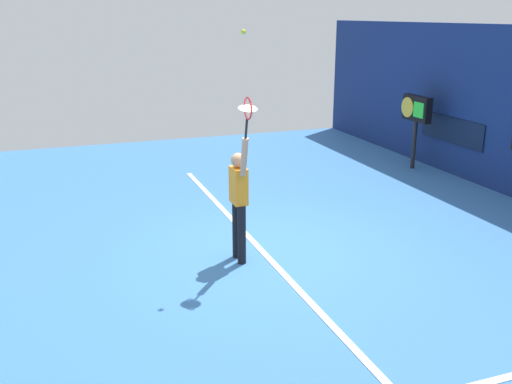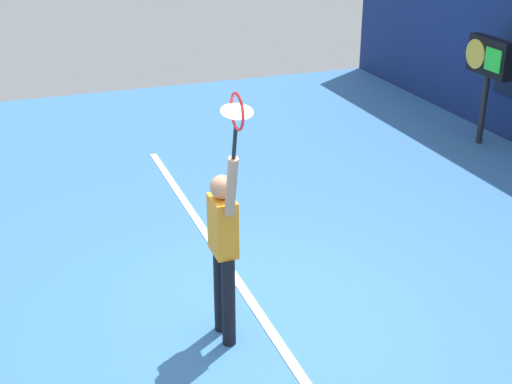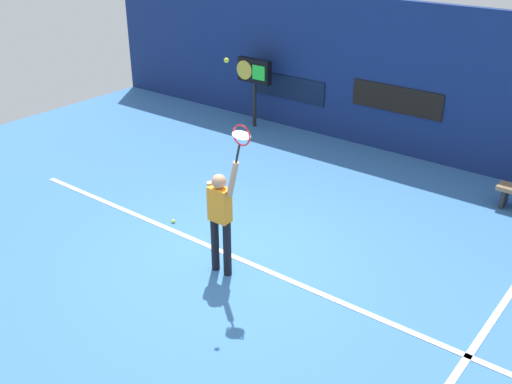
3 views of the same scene
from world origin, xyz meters
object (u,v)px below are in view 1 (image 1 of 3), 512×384
at_px(tennis_racket, 248,111).
at_px(spare_ball, 244,217).
at_px(tennis_player, 239,197).
at_px(tennis_ball, 243,32).
at_px(scoreboard_clock, 416,112).

relative_size(tennis_racket, spare_ball, 9.21).
bearing_deg(spare_ball, tennis_player, -20.75).
xyz_separation_m(tennis_player, tennis_ball, (0.16, 0.03, 2.39)).
bearing_deg(tennis_player, tennis_ball, 10.50).
bearing_deg(scoreboard_clock, tennis_racket, -53.42).
relative_size(scoreboard_clock, spare_ball, 25.99).
bearing_deg(tennis_player, scoreboard_clock, 123.74).
height_order(scoreboard_clock, spare_ball, scoreboard_clock).
relative_size(tennis_racket, tennis_ball, 9.21).
xyz_separation_m(tennis_ball, scoreboard_clock, (-3.99, 5.70, -2.02)).
relative_size(tennis_player, tennis_racket, 3.17).
xyz_separation_m(tennis_racket, spare_ball, (-2.18, 0.67, -2.34)).
height_order(tennis_racket, tennis_ball, tennis_ball).
relative_size(tennis_ball, scoreboard_clock, 0.04).
height_order(tennis_player, tennis_ball, tennis_ball).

